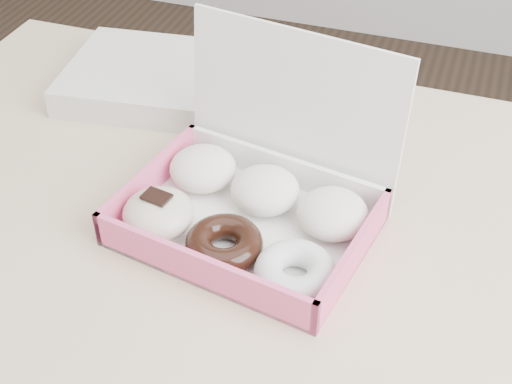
% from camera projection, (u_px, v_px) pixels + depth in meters
% --- Properties ---
extents(table, '(1.20, 0.80, 0.75)m').
position_uv_depth(table, '(292.00, 300.00, 0.84)').
color(table, tan).
rests_on(table, ground).
extents(donut_box, '(0.31, 0.27, 0.20)m').
position_uv_depth(donut_box, '(250.00, 202.00, 0.81)').
color(donut_box, white).
rests_on(donut_box, table).
extents(newspapers, '(0.28, 0.23, 0.04)m').
position_uv_depth(newspapers, '(156.00, 79.00, 1.04)').
color(newspapers, white).
rests_on(newspapers, table).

